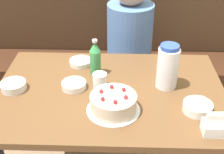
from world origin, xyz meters
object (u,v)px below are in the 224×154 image
bowl_sauce_shallow (13,86)px  bowl_side_dish (198,107)px  water_pitcher (168,67)px  bench_seat (114,85)px  person_pale_blue_shirt (129,58)px  soju_bottle (95,58)px  bowl_soup_white (80,62)px  napkin_holder (216,126)px  bowl_rice_small (74,85)px  glass_water_tall (100,81)px  birthday_cake (113,103)px

bowl_sauce_shallow → bowl_side_dish: bearing=-9.4°
water_pitcher → bench_seat: bearing=111.0°
bowl_side_dish → person_pale_blue_shirt: person_pale_blue_shirt is taller
soju_bottle → bowl_soup_white: size_ratio=1.63×
water_pitcher → napkin_holder: water_pitcher is taller
bowl_rice_small → bowl_sauce_shallow: bowl_sauce_shallow is taller
bowl_sauce_shallow → glass_water_tall: size_ratio=1.66×
bench_seat → soju_bottle: size_ratio=11.29×
water_pitcher → soju_bottle: bearing=163.4°
bench_seat → glass_water_tall: size_ratio=29.63×
napkin_holder → person_pale_blue_shirt: bearing=109.6°
bowl_side_dish → glass_water_tall: 0.52m
bowl_soup_white → water_pitcher: bearing=-24.2°
soju_bottle → napkin_holder: size_ratio=1.92×
napkin_holder → birthday_cake: bearing=162.2°
soju_bottle → bowl_side_dish: 0.61m
bowl_rice_small → person_pale_blue_shirt: person_pale_blue_shirt is taller
bowl_rice_small → glass_water_tall: bearing=5.2°
birthday_cake → soju_bottle: bearing=108.2°
bowl_rice_small → glass_water_tall: (0.14, 0.01, 0.02)m
bench_seat → napkin_holder: napkin_holder is taller
bench_seat → person_pale_blue_shirt: bearing=-53.6°
bench_seat → water_pitcher: bearing=-69.0°
bowl_side_dish → bowl_rice_small: bearing=163.7°
soju_bottle → birthday_cake: bearing=-71.8°
birthday_cake → bowl_side_dish: 0.40m
bowl_rice_small → bowl_sauce_shallow: 0.32m
soju_bottle → bowl_sauce_shallow: soju_bottle is taller
bench_seat → person_pale_blue_shirt: size_ratio=1.99×
bowl_rice_small → bowl_side_dish: size_ratio=0.93×
bench_seat → bowl_rice_small: (-0.19, -0.81, 0.54)m
bowl_side_dish → napkin_holder: bearing=-73.6°
person_pale_blue_shirt → soju_bottle: bearing=-21.8°
birthday_cake → napkin_holder: (0.44, -0.14, -0.00)m
birthday_cake → bowl_soup_white: size_ratio=1.98×
glass_water_tall → napkin_holder: bearing=-33.3°
water_pitcher → soju_bottle: (-0.39, 0.12, -0.02)m
birthday_cake → soju_bottle: (-0.11, 0.34, 0.06)m
bowl_rice_small → person_pale_blue_shirt: 0.75m
bench_seat → bowl_side_dish: size_ratio=17.07×
napkin_holder → bowl_soup_white: napkin_holder is taller
birthday_cake → person_pale_blue_shirt: size_ratio=0.21×
water_pitcher → bowl_rice_small: size_ratio=1.86×
napkin_holder → person_pale_blue_shirt: person_pale_blue_shirt is taller
bowl_side_dish → person_pale_blue_shirt: (-0.31, 0.84, -0.20)m
soju_bottle → bowl_soup_white: bearing=134.0°
birthday_cake → bowl_side_dish: size_ratio=1.84×
bowl_rice_small → soju_bottle: bearing=55.6°
water_pitcher → bowl_soup_white: water_pitcher is taller
soju_bottle → person_pale_blue_shirt: size_ratio=0.18×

